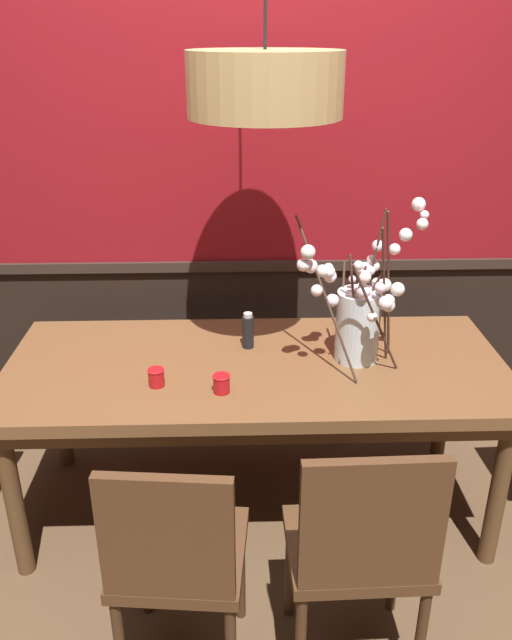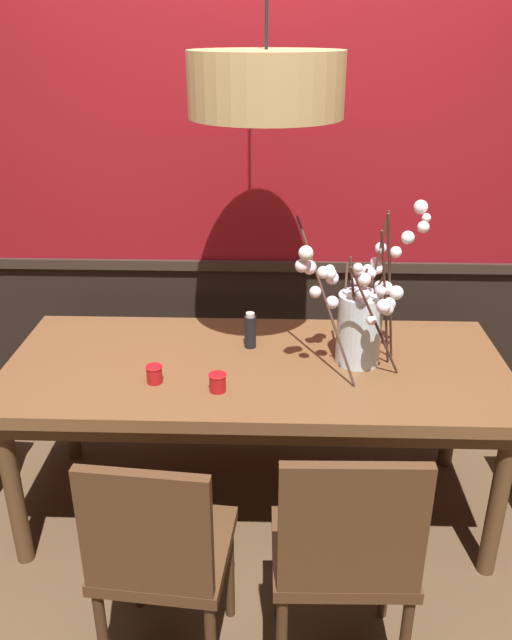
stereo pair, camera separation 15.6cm
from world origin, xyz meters
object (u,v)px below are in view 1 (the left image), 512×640
dining_table (256,380)px  condiment_bottle (248,331)px  candle_holder_nearer_edge (221,383)px  pendant_lamp (265,84)px  chair_far_side_right (309,328)px  candle_holder_nearer_center (156,377)px  chair_far_side_left (194,331)px  chair_near_side_right (361,547)px  chair_near_side_left (176,556)px  vase_with_blossoms (359,315)px

dining_table → condiment_bottle: 0.22m
candle_holder_nearer_edge → pendant_lamp: (0.17, 0.29, 1.05)m
chair_far_side_right → candle_holder_nearer_center: size_ratio=12.03×
chair_far_side_left → chair_near_side_right: 1.79m
chair_near_side_left → chair_near_side_right: size_ratio=0.97×
chair_near_side_right → candle_holder_nearer_center: bearing=136.8°
chair_far_side_right → chair_near_side_right: bearing=-90.5°
dining_table → chair_far_side_left: chair_far_side_left is taller
chair_far_side_right → candle_holder_nearer_edge: (-0.46, -1.09, 0.29)m
candle_holder_nearer_center → chair_far_side_right: bearing=55.4°
dining_table → chair_far_side_left: bearing=110.3°
chair_near_side_left → candle_holder_nearer_center: (-0.12, 0.66, 0.27)m
dining_table → chair_near_side_right: (0.31, -0.83, -0.13)m
chair_near_side_left → chair_near_side_right: chair_near_side_right is taller
dining_table → vase_with_blossoms: bearing=2.2°
chair_far_side_right → chair_near_side_left: (-0.60, -1.70, 0.02)m
vase_with_blossoms → condiment_bottle: 0.49m
chair_far_side_right → pendant_lamp: 1.59m
chair_far_side_left → condiment_bottle: condiment_bottle is taller
vase_with_blossoms → condiment_bottle: vase_with_blossoms is taller
dining_table → chair_near_side_left: bearing=-108.2°
candle_holder_nearer_edge → candle_holder_nearer_center: bearing=167.4°
chair_far_side_right → chair_far_side_left: 0.63m
condiment_bottle → chair_near_side_left: bearing=-104.0°
candle_holder_nearer_center → condiment_bottle: size_ratio=0.45×
chair_near_side_left → pendant_lamp: bearing=71.1°
chair_far_side_left → pendant_lamp: 1.59m
chair_near_side_left → vase_with_blossoms: 1.19m
candle_holder_nearer_edge → chair_far_side_right: bearing=67.2°
chair_near_side_left → pendant_lamp: (0.31, 0.90, 1.32)m
dining_table → candle_holder_nearer_edge: bearing=-121.0°
pendant_lamp → chair_far_side_right: bearing=70.3°
candle_holder_nearer_edge → pendant_lamp: pendant_lamp is taller
chair_near_side_right → candle_holder_nearer_center: chair_near_side_right is taller
chair_near_side_left → condiment_bottle: bearing=76.0°
dining_table → candle_holder_nearer_center: (-0.39, -0.17, 0.12)m
chair_far_side_left → condiment_bottle: (0.28, -0.70, 0.33)m
dining_table → candle_holder_nearer_center: size_ratio=28.56×
chair_far_side_right → chair_near_side_right: 1.69m
chair_near_side_left → pendant_lamp: 1.63m
vase_with_blossoms → pendant_lamp: size_ratio=0.57×
chair_far_side_right → condiment_bottle: 0.86m
dining_table → chair_far_side_left: 0.92m
chair_far_side_left → vase_with_blossoms: vase_with_blossoms is taller
condiment_bottle → chair_far_side_left: bearing=112.0°
chair_near_side_left → dining_table: bearing=71.8°
chair_near_side_right → candle_holder_nearer_edge: (-0.45, 0.60, 0.25)m
dining_table → candle_holder_nearer_edge: (-0.14, -0.23, 0.12)m
dining_table → chair_near_side_left: 0.90m
chair_far_side_left → candle_holder_nearer_center: 1.06m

